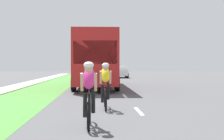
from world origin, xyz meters
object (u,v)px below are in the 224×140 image
cyclist_trailing (105,86)px  pickup_maroon (109,69)px  cyclist_lead (89,94)px  suv_blue (98,69)px  bus_red (96,59)px  sedan_white (120,71)px

cyclist_trailing → pickup_maroon: size_ratio=0.34×
cyclist_lead → suv_blue: bearing=89.5°
cyclist_lead → bus_red: 14.47m
cyclist_lead → cyclist_trailing: (0.48, 3.09, 0.00)m
bus_red → pickup_maroon: 39.62m
sedan_white → suv_blue: (-2.64, 11.49, 0.18)m
cyclist_lead → suv_blue: (0.38, 42.88, 0.14)m
sedan_white → pickup_maroon: 22.55m
sedan_white → suv_blue: suv_blue is taller
pickup_maroon → cyclist_lead: bearing=-92.9°
sedan_white → pickup_maroon: pickup_maroon is taller
sedan_white → suv_blue: 11.79m
suv_blue → sedan_white: bearing=-77.1°
cyclist_lead → suv_blue: 42.89m
cyclist_lead → cyclist_trailing: bearing=81.2°
bus_red → sedan_white: bus_red is taller
cyclist_lead → pickup_maroon: bearing=87.1°
cyclist_lead → suv_blue: size_ratio=0.37×
suv_blue → pickup_maroon: size_ratio=0.92×
cyclist_trailing → sedan_white: 28.42m
cyclist_lead → bus_red: size_ratio=0.15×
suv_blue → pickup_maroon: (2.30, 11.06, -0.12)m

